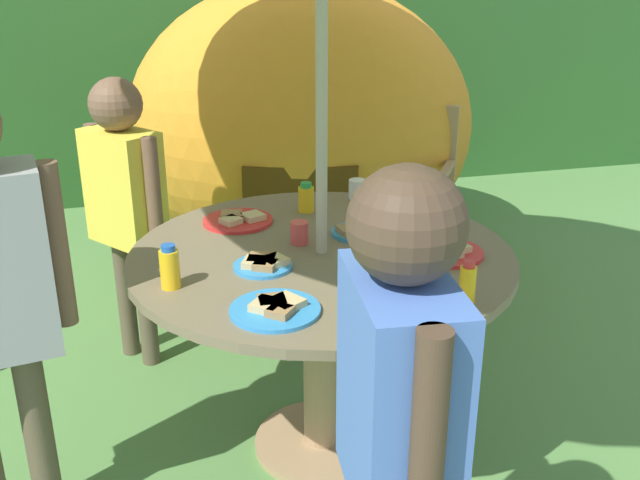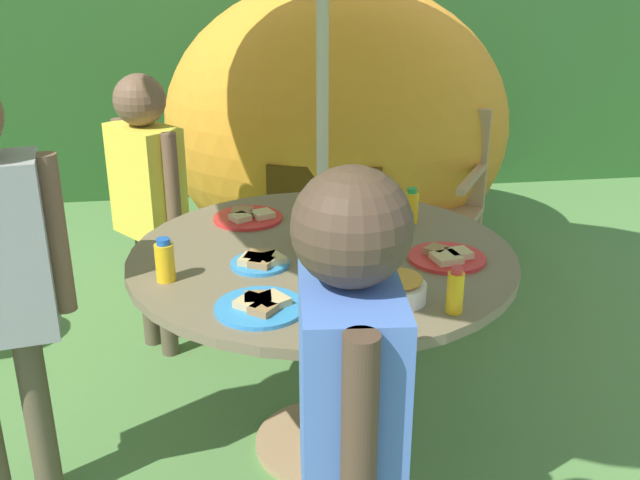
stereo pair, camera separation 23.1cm
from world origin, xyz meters
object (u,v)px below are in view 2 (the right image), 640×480
cup_far (303,232)px  child_in_yellow_shirt (147,182)px  wooden_chair (431,196)px  plate_center_front (364,233)px  child_in_blue_shirt (349,399)px  juice_bottle_spot_a (411,206)px  juice_bottle_far_left (318,198)px  juice_bottle_center_back (455,291)px  cup_near (373,190)px  juice_bottle_mid_right (381,246)px  juice_bottle_mid_left (358,321)px  plate_back_edge (260,261)px  plate_near_right (260,305)px  plate_far_right (248,217)px  juice_bottle_near_left (165,261)px  dome_tent (335,126)px  garden_table (322,295)px  plate_front_edge (447,257)px  snack_bowl (399,288)px

cup_far → child_in_yellow_shirt: bearing=128.6°
wooden_chair → plate_center_front: (-0.52, -0.97, 0.22)m
child_in_blue_shirt → juice_bottle_spot_a: 1.25m
juice_bottle_far_left → juice_bottle_center_back: bearing=-73.6°
cup_near → child_in_yellow_shirt: bearing=161.3°
juice_bottle_mid_right → juice_bottle_far_left: bearing=105.3°
juice_bottle_mid_left → plate_back_edge: bearing=113.7°
wooden_chair → juice_bottle_spot_a: 0.96m
plate_near_right → juice_bottle_spot_a: 0.82m
plate_near_right → juice_bottle_center_back: bearing=-9.5°
juice_bottle_center_back → cup_far: bearing=122.0°
plate_center_front → cup_far: 0.21m
plate_near_right → cup_near: bearing=60.4°
plate_far_right → juice_bottle_near_left: 0.55m
juice_bottle_mid_right → child_in_blue_shirt: bearing=-106.6°
plate_far_right → juice_bottle_center_back: bearing=-57.2°
wooden_chair → cup_far: (-0.73, -1.00, 0.24)m
dome_tent → juice_bottle_spot_a: bearing=-76.2°
plate_far_right → juice_bottle_mid_left: bearing=-75.6°
juice_bottle_center_back → juice_bottle_spot_a: (0.06, 0.68, -0.00)m
wooden_chair → dome_tent: size_ratio=0.43×
child_in_yellow_shirt → juice_bottle_mid_left: (0.61, -1.34, 0.03)m
garden_table → juice_bottle_mid_right: 0.28m
plate_far_right → juice_bottle_mid_left: juice_bottle_mid_left is taller
plate_far_right → juice_bottle_spot_a: juice_bottle_spot_a is taller
juice_bottle_far_left → wooden_chair: bearing=47.6°
juice_bottle_near_left → cup_far: (0.43, 0.24, -0.02)m
wooden_chair → plate_near_right: 1.73m
plate_front_edge → juice_bottle_center_back: bearing=-104.2°
snack_bowl → juice_bottle_center_back: size_ratio=1.15×
garden_table → juice_bottle_near_left: size_ratio=9.43×
child_in_blue_shirt → juice_bottle_spot_a: child_in_blue_shirt is taller
dome_tent → juice_bottle_spot_a: 1.50m
plate_back_edge → juice_bottle_mid_right: 0.37m
plate_front_edge → juice_bottle_center_back: juice_bottle_center_back is taller
plate_front_edge → juice_bottle_far_left: size_ratio=2.19×
child_in_blue_shirt → plate_front_edge: 0.95m
dome_tent → child_in_blue_shirt: bearing=-85.9°
garden_table → plate_near_right: bearing=-120.9°
plate_center_front → wooden_chair: bearing=61.6°
plate_front_edge → juice_bottle_spot_a: bearing=94.5°
juice_bottle_center_back → cup_near: size_ratio=1.80×
plate_far_right → cup_far: cup_far is taller
juice_bottle_mid_left → cup_far: 0.65m
plate_center_front → juice_bottle_mid_left: bearing=-102.4°
plate_center_front → juice_bottle_far_left: (-0.12, 0.27, 0.04)m
wooden_chair → plate_far_right: bearing=-107.9°
plate_front_edge → cup_far: (-0.43, 0.21, 0.03)m
wooden_chair → juice_bottle_mid_right: 1.31m
child_in_blue_shirt → child_in_yellow_shirt: bearing=21.9°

